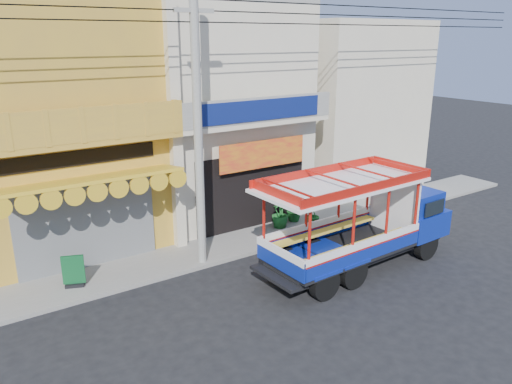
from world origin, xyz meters
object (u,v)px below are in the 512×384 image
at_px(potted_plant_a, 294,209).
at_px(potted_plant_c, 280,213).
at_px(songthaew_truck, 370,219).
at_px(utility_pole, 202,105).
at_px(green_sign, 74,273).
at_px(potted_plant_b, 311,215).

distance_m(potted_plant_a, potted_plant_c, 0.91).
bearing_deg(songthaew_truck, utility_pole, 146.26).
height_order(green_sign, potted_plant_b, potted_plant_b).
bearing_deg(green_sign, utility_pole, -8.33).
xyz_separation_m(potted_plant_a, potted_plant_b, (0.01, -1.04, 0.06)).
xyz_separation_m(utility_pole, potted_plant_b, (4.53, 0.24, -4.38)).
bearing_deg(songthaew_truck, green_sign, 157.36).
bearing_deg(utility_pole, potted_plant_a, 15.79).
relative_size(utility_pole, potted_plant_a, 29.58).
relative_size(potted_plant_b, potted_plant_c, 0.94).
bearing_deg(potted_plant_b, utility_pole, 28.68).
bearing_deg(potted_plant_b, potted_plant_c, -15.60).
xyz_separation_m(potted_plant_a, potted_plant_c, (-0.86, -0.27, 0.09)).
bearing_deg(potted_plant_a, utility_pole, 154.99).
relative_size(songthaew_truck, potted_plant_c, 6.00).
relative_size(songthaew_truck, potted_plant_a, 7.16).
bearing_deg(potted_plant_a, potted_plant_c, 156.61).
bearing_deg(songthaew_truck, potted_plant_b, 84.94).
xyz_separation_m(songthaew_truck, green_sign, (-8.20, 3.42, -1.00)).
bearing_deg(potted_plant_b, green_sign, 23.36).
distance_m(green_sign, potted_plant_c, 7.61).
xyz_separation_m(potted_plant_b, potted_plant_c, (-0.87, 0.77, 0.03)).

